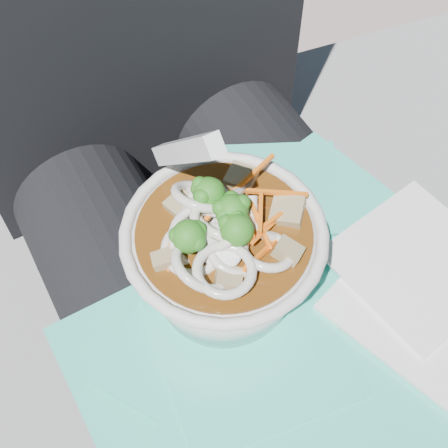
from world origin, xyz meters
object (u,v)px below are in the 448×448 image
person_body (219,244)px  plastic_bag (267,336)px  stone_ledge (201,334)px  udon_bowl (223,252)px  lap (268,334)px

person_body → plastic_bag: 0.13m
stone_ledge → udon_bowl: (-0.03, -0.13, 0.44)m
lap → udon_bowl: size_ratio=2.55×
stone_ledge → plastic_bag: 0.42m
lap → udon_bowl: bearing=145.5°
udon_bowl → plastic_bag: bearing=-77.4°
lap → person_body: size_ratio=0.48×
person_body → udon_bowl: person_body is taller
plastic_bag → person_body: bearing=79.5°
person_body → udon_bowl: bearing=-115.6°
stone_ledge → plastic_bag: size_ratio=2.40×
stone_ledge → lap: (0.00, -0.15, 0.30)m
stone_ledge → lap: size_ratio=2.08×
lap → udon_bowl: 0.14m
stone_ledge → person_body: bearing=-90.0°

